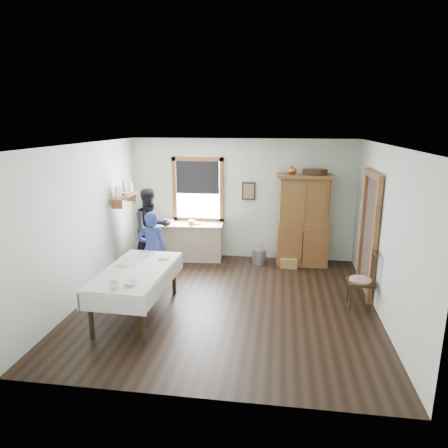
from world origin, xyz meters
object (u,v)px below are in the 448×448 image
object	(u,v)px
work_counter	(190,242)
dining_table	(137,292)
china_hutch	(303,220)
wicker_basket	(289,263)
pail	(259,256)
figure_dark	(152,231)
spindle_chair	(361,279)
woman_blue	(152,252)

from	to	relation	value
work_counter	dining_table	size ratio (longest dim) A/B	0.75
china_hutch	wicker_basket	xyz separation A→B (m)	(-0.27, -0.24, -0.89)
china_hutch	dining_table	world-z (taller)	china_hutch
work_counter	dining_table	bearing A→B (deg)	-99.74
china_hutch	pail	distance (m)	1.24
china_hutch	pail	size ratio (longest dim) A/B	5.95
wicker_basket	figure_dark	xyz separation A→B (m)	(-2.91, -0.38, 0.69)
spindle_chair	pail	size ratio (longest dim) A/B	3.00
china_hutch	wicker_basket	size ratio (longest dim) A/B	5.62
dining_table	figure_dark	size ratio (longest dim) A/B	1.21
pail	wicker_basket	bearing A→B (deg)	-11.44
china_hutch	spindle_chair	size ratio (longest dim) A/B	1.98
spindle_chair	pail	world-z (taller)	spindle_chair
dining_table	spindle_chair	distance (m)	3.71
woman_blue	wicker_basket	bearing A→B (deg)	-161.68
china_hutch	spindle_chair	distance (m)	2.24
china_hutch	figure_dark	distance (m)	3.25
pail	wicker_basket	world-z (taller)	pail
china_hutch	woman_blue	xyz separation A→B (m)	(-2.85, -1.63, -0.31)
spindle_chair	wicker_basket	distance (m)	2.14
woman_blue	spindle_chair	bearing A→B (deg)	164.39
china_hutch	spindle_chair	world-z (taller)	china_hutch
wicker_basket	figure_dark	distance (m)	3.02
dining_table	pail	xyz separation A→B (m)	(1.83, 2.65, -0.22)
work_counter	spindle_chair	distance (m)	3.90
work_counter	dining_table	distance (m)	2.76
spindle_chair	figure_dark	bearing A→B (deg)	161.92
dining_table	figure_dark	distance (m)	2.22
pail	woman_blue	bearing A→B (deg)	-141.84
work_counter	figure_dark	world-z (taller)	figure_dark
figure_dark	spindle_chair	bearing A→B (deg)	-57.50
spindle_chair	figure_dark	xyz separation A→B (m)	(-4.06, 1.38, 0.29)
work_counter	pail	xyz separation A→B (m)	(1.56, -0.09, -0.25)
spindle_chair	china_hutch	bearing A→B (deg)	114.45
spindle_chair	pail	distance (m)	2.63
china_hutch	dining_table	distance (m)	3.94
dining_table	woman_blue	bearing A→B (deg)	95.16
dining_table	pail	distance (m)	3.23
work_counter	woman_blue	bearing A→B (deg)	-107.12
work_counter	china_hutch	xyz separation A→B (m)	(2.48, 0.02, 0.57)
pail	figure_dark	world-z (taller)	figure_dark
work_counter	wicker_basket	distance (m)	2.25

